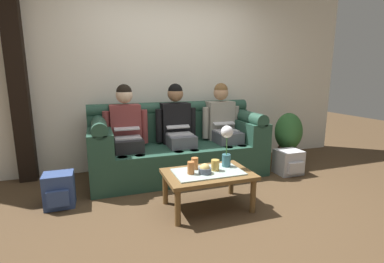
{
  "coord_description": "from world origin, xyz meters",
  "views": [
    {
      "loc": [
        -1.02,
        -2.37,
        1.34
      ],
      "look_at": [
        0.07,
        0.77,
        0.66
      ],
      "focal_mm": 26.22,
      "sensor_mm": 36.0,
      "label": 1
    }
  ],
  "objects_px": {
    "person_left": "(127,130)",
    "cup_far_center": "(195,163)",
    "person_middle": "(178,126)",
    "cup_near_right": "(191,168)",
    "flower_vase": "(227,142)",
    "coffee_table": "(208,177)",
    "potted_plant": "(288,136)",
    "backpack_left": "(59,190)",
    "backpack_right": "(289,162)",
    "couch": "(178,147)",
    "snack_bowl": "(205,169)",
    "cup_near_left": "(215,165)",
    "person_right": "(223,124)"
  },
  "relations": [
    {
      "from": "person_left",
      "to": "cup_far_center",
      "type": "distance_m",
      "value": 1.14
    },
    {
      "from": "person_middle",
      "to": "cup_near_right",
      "type": "bearing_deg",
      "value": -99.65
    },
    {
      "from": "flower_vase",
      "to": "person_middle",
      "type": "bearing_deg",
      "value": 103.7
    },
    {
      "from": "person_middle",
      "to": "coffee_table",
      "type": "xyz_separation_m",
      "value": [
        0.0,
        -1.07,
        -0.33
      ]
    },
    {
      "from": "flower_vase",
      "to": "potted_plant",
      "type": "relative_size",
      "value": 0.56
    },
    {
      "from": "backpack_left",
      "to": "potted_plant",
      "type": "height_order",
      "value": "potted_plant"
    },
    {
      "from": "cup_far_center",
      "to": "backpack_right",
      "type": "bearing_deg",
      "value": 16.63
    },
    {
      "from": "backpack_left",
      "to": "person_left",
      "type": "bearing_deg",
      "value": 35.66
    },
    {
      "from": "couch",
      "to": "person_left",
      "type": "xyz_separation_m",
      "value": [
        -0.67,
        -0.0,
        0.29
      ]
    },
    {
      "from": "backpack_left",
      "to": "potted_plant",
      "type": "relative_size",
      "value": 0.45
    },
    {
      "from": "backpack_left",
      "to": "backpack_right",
      "type": "distance_m",
      "value": 2.85
    },
    {
      "from": "snack_bowl",
      "to": "cup_near_left",
      "type": "height_order",
      "value": "cup_near_left"
    },
    {
      "from": "cup_near_right",
      "to": "person_left",
      "type": "bearing_deg",
      "value": 114.01
    },
    {
      "from": "couch",
      "to": "backpack_right",
      "type": "distance_m",
      "value": 1.53
    },
    {
      "from": "person_left",
      "to": "backpack_left",
      "type": "xyz_separation_m",
      "value": [
        -0.76,
        -0.55,
        -0.48
      ]
    },
    {
      "from": "person_right",
      "to": "cup_near_left",
      "type": "xyz_separation_m",
      "value": [
        -0.59,
        -1.07,
        -0.21
      ]
    },
    {
      "from": "couch",
      "to": "snack_bowl",
      "type": "distance_m",
      "value": 1.12
    },
    {
      "from": "coffee_table",
      "to": "flower_vase",
      "type": "distance_m",
      "value": 0.41
    },
    {
      "from": "person_middle",
      "to": "coffee_table",
      "type": "bearing_deg",
      "value": -90.0
    },
    {
      "from": "cup_near_right",
      "to": "backpack_left",
      "type": "bearing_deg",
      "value": 156.53
    },
    {
      "from": "couch",
      "to": "backpack_left",
      "type": "xyz_separation_m",
      "value": [
        -1.43,
        -0.55,
        -0.2
      ]
    },
    {
      "from": "couch",
      "to": "snack_bowl",
      "type": "bearing_deg",
      "value": -92.61
    },
    {
      "from": "couch",
      "to": "cup_near_right",
      "type": "xyz_separation_m",
      "value": [
        -0.18,
        -1.09,
        0.08
      ]
    },
    {
      "from": "coffee_table",
      "to": "backpack_right",
      "type": "bearing_deg",
      "value": 21.61
    },
    {
      "from": "person_left",
      "to": "potted_plant",
      "type": "bearing_deg",
      "value": -3.06
    },
    {
      "from": "couch",
      "to": "potted_plant",
      "type": "height_order",
      "value": "couch"
    },
    {
      "from": "couch",
      "to": "flower_vase",
      "type": "relative_size",
      "value": 5.22
    },
    {
      "from": "person_right",
      "to": "backpack_left",
      "type": "distance_m",
      "value": 2.22
    },
    {
      "from": "person_left",
      "to": "person_middle",
      "type": "relative_size",
      "value": 1.0
    },
    {
      "from": "snack_bowl",
      "to": "cup_far_center",
      "type": "distance_m",
      "value": 0.16
    },
    {
      "from": "couch",
      "to": "backpack_right",
      "type": "xyz_separation_m",
      "value": [
        1.43,
        -0.51,
        -0.21
      ]
    },
    {
      "from": "cup_near_left",
      "to": "backpack_right",
      "type": "relative_size",
      "value": 0.33
    },
    {
      "from": "couch",
      "to": "cup_near_left",
      "type": "xyz_separation_m",
      "value": [
        0.08,
        -1.07,
        0.08
      ]
    },
    {
      "from": "potted_plant",
      "to": "person_right",
      "type": "bearing_deg",
      "value": 172.96
    },
    {
      "from": "cup_near_left",
      "to": "cup_far_center",
      "type": "distance_m",
      "value": 0.21
    },
    {
      "from": "coffee_table",
      "to": "backpack_left",
      "type": "height_order",
      "value": "coffee_table"
    },
    {
      "from": "coffee_table",
      "to": "snack_bowl",
      "type": "distance_m",
      "value": 0.12
    },
    {
      "from": "couch",
      "to": "backpack_right",
      "type": "bearing_deg",
      "value": -19.69
    },
    {
      "from": "person_left",
      "to": "backpack_left",
      "type": "distance_m",
      "value": 1.05
    },
    {
      "from": "person_middle",
      "to": "potted_plant",
      "type": "height_order",
      "value": "person_middle"
    },
    {
      "from": "couch",
      "to": "potted_plant",
      "type": "bearing_deg",
      "value": -4.4
    },
    {
      "from": "person_left",
      "to": "snack_bowl",
      "type": "xyz_separation_m",
      "value": [
        0.62,
        -1.11,
        -0.23
      ]
    },
    {
      "from": "cup_near_left",
      "to": "cup_near_right",
      "type": "height_order",
      "value": "cup_near_right"
    },
    {
      "from": "flower_vase",
      "to": "backpack_right",
      "type": "distance_m",
      "value": 1.37
    },
    {
      "from": "backpack_right",
      "to": "person_right",
      "type": "bearing_deg",
      "value": 146.26
    },
    {
      "from": "person_left",
      "to": "flower_vase",
      "type": "xyz_separation_m",
      "value": [
        0.91,
        -0.99,
        -0.0
      ]
    },
    {
      "from": "couch",
      "to": "cup_near_right",
      "type": "bearing_deg",
      "value": -99.62
    },
    {
      "from": "snack_bowl",
      "to": "cup_near_right",
      "type": "distance_m",
      "value": 0.14
    },
    {
      "from": "couch",
      "to": "person_middle",
      "type": "height_order",
      "value": "person_middle"
    },
    {
      "from": "person_right",
      "to": "backpack_right",
      "type": "relative_size",
      "value": 3.68
    }
  ]
}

